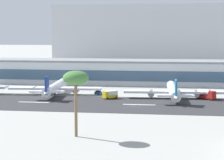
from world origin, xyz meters
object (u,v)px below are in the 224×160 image
object	(u,v)px
airliner_blue_tail_gate_2	(174,91)
airliner_navy_tail_gate_1	(55,88)
service_fuel_truck_2	(206,94)
distant_hotel_block	(144,36)
terminal_building	(126,72)
service_box_truck_0	(110,94)
service_baggage_tug_1	(98,92)
palm_tree_0	(76,79)

from	to	relation	value
airliner_blue_tail_gate_2	airliner_navy_tail_gate_1	bearing A→B (deg)	81.26
service_fuel_truck_2	airliner_blue_tail_gate_2	bearing A→B (deg)	-135.02
distant_hotel_block	service_fuel_truck_2	bearing A→B (deg)	-77.40
terminal_building	service_box_truck_0	distance (m)	56.16
airliner_blue_tail_gate_2	service_baggage_tug_1	world-z (taller)	airliner_blue_tail_gate_2
terminal_building	palm_tree_0	distance (m)	125.22
terminal_building	palm_tree_0	size ratio (longest dim) A/B	8.34
airliner_navy_tail_gate_1	service_box_truck_0	bearing A→B (deg)	-113.22
service_baggage_tug_1	palm_tree_0	size ratio (longest dim) A/B	0.21
service_box_truck_0	service_fuel_truck_2	size ratio (longest dim) A/B	0.76
terminal_building	airliner_navy_tail_gate_1	world-z (taller)	terminal_building
airliner_navy_tail_gate_1	palm_tree_0	size ratio (longest dim) A/B	2.63
terminal_building	distant_hotel_block	xyz separation A→B (m)	(-0.30, 123.17, 17.34)
airliner_blue_tail_gate_2	distant_hotel_block	bearing A→B (deg)	4.50
service_box_truck_0	palm_tree_0	size ratio (longest dim) A/B	0.35
service_fuel_truck_2	airliner_navy_tail_gate_1	bearing A→B (deg)	-138.25
service_fuel_truck_2	palm_tree_0	distance (m)	82.83
airliner_blue_tail_gate_2	service_fuel_truck_2	size ratio (longest dim) A/B	5.72
distant_hotel_block	service_box_truck_0	bearing A→B (deg)	-89.74
service_baggage_tug_1	airliner_blue_tail_gate_2	bearing A→B (deg)	-158.12
distant_hotel_block	service_fuel_truck_2	distance (m)	180.52
service_fuel_truck_2	palm_tree_0	bearing A→B (deg)	-70.97
distant_hotel_block	palm_tree_0	bearing A→B (deg)	-89.43
service_baggage_tug_1	service_fuel_truck_2	bearing A→B (deg)	-154.79
airliner_blue_tail_gate_2	service_fuel_truck_2	bearing A→B (deg)	-94.68
service_box_truck_0	service_baggage_tug_1	bearing A→B (deg)	-101.60
service_box_truck_0	palm_tree_0	distance (m)	70.17
service_box_truck_0	airliner_navy_tail_gate_1	bearing A→B (deg)	-61.42
service_baggage_tug_1	palm_tree_0	world-z (taller)	palm_tree_0
service_fuel_truck_2	distant_hotel_block	bearing A→B (deg)	148.26
terminal_building	palm_tree_0	xyz separation A→B (m)	(2.15, -124.89, 8.86)
service_fuel_truck_2	terminal_building	bearing A→B (deg)	172.53
airliner_navy_tail_gate_1	airliner_blue_tail_gate_2	xyz separation A→B (m)	(50.63, -4.19, -0.02)
airliner_blue_tail_gate_2	service_fuel_truck_2	xyz separation A→B (m)	(12.98, -0.15, -0.97)
distant_hotel_block	service_baggage_tug_1	size ratio (longest dim) A/B	39.12
service_box_truck_0	service_baggage_tug_1	xyz separation A→B (m)	(-6.97, 11.56, -0.74)
service_fuel_truck_2	palm_tree_0	xyz separation A→B (m)	(-36.66, -73.14, 12.98)
service_baggage_tug_1	palm_tree_0	xyz separation A→B (m)	(8.60, -80.46, 13.96)
terminal_building	palm_tree_0	bearing A→B (deg)	-89.01
airliner_navy_tail_gate_1	airliner_blue_tail_gate_2	distance (m)	50.80
palm_tree_0	service_baggage_tug_1	bearing A→B (deg)	96.10
terminal_building	service_baggage_tug_1	size ratio (longest dim) A/B	40.60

